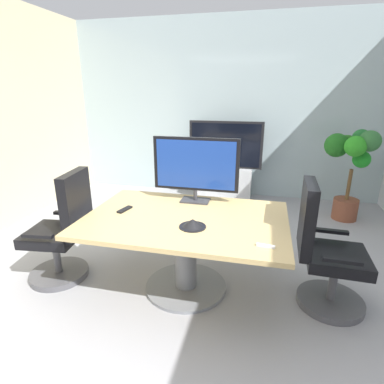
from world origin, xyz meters
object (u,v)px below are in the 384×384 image
(tv_monitor, at_px, (196,166))
(conference_phone, at_px, (193,224))
(wall_display_unit, at_px, (225,173))
(potted_plant, at_px, (351,161))
(remote_control, at_px, (125,209))
(office_chair_right, at_px, (324,257))
(office_chair_left, at_px, (63,236))
(conference_table, at_px, (186,237))

(tv_monitor, xyz_separation_m, conference_phone, (0.11, -0.61, -0.33))
(wall_display_unit, xyz_separation_m, potted_plant, (1.78, -0.52, 0.42))
(tv_monitor, bearing_deg, remote_control, -145.46)
(tv_monitor, xyz_separation_m, potted_plant, (1.79, 1.68, -0.22))
(potted_plant, relative_size, conference_phone, 5.90)
(potted_plant, distance_m, conference_phone, 2.84)
(conference_phone, bearing_deg, office_chair_right, 13.06)
(conference_phone, bearing_deg, office_chair_left, 176.14)
(wall_display_unit, distance_m, potted_plant, 1.90)
(conference_table, distance_m, wall_display_unit, 2.61)
(wall_display_unit, bearing_deg, conference_table, -90.16)
(conference_table, bearing_deg, potted_plant, 49.55)
(conference_table, relative_size, tv_monitor, 2.09)
(potted_plant, distance_m, remote_control, 3.16)
(office_chair_left, relative_size, tv_monitor, 1.30)
(potted_plant, bearing_deg, conference_phone, -126.28)
(conference_phone, bearing_deg, potted_plant, 53.72)
(tv_monitor, relative_size, wall_display_unit, 0.64)
(conference_table, height_order, office_chair_left, office_chair_left)
(conference_table, height_order, wall_display_unit, wall_display_unit)
(conference_table, xyz_separation_m, remote_control, (-0.59, 0.02, 0.20))
(office_chair_left, relative_size, office_chair_right, 1.00)
(wall_display_unit, bearing_deg, potted_plant, -16.16)
(office_chair_left, xyz_separation_m, office_chair_right, (2.38, 0.16, 0.00))
(conference_table, xyz_separation_m, office_chair_right, (1.19, 0.06, -0.08))
(office_chair_left, bearing_deg, remote_control, 94.77)
(wall_display_unit, bearing_deg, conference_phone, -87.91)
(office_chair_right, distance_m, potted_plant, 2.16)
(tv_monitor, xyz_separation_m, wall_display_unit, (0.01, 2.19, -0.64))
(office_chair_right, bearing_deg, office_chair_left, 95.95)
(tv_monitor, height_order, wall_display_unit, tv_monitor)
(conference_table, height_order, potted_plant, potted_plant)
(potted_plant, xyz_separation_m, remote_control, (-2.37, -2.08, -0.13))
(tv_monitor, height_order, conference_phone, tv_monitor)
(office_chair_right, xyz_separation_m, tv_monitor, (-1.19, 0.36, 0.63))
(office_chair_left, xyz_separation_m, tv_monitor, (1.19, 0.52, 0.63))
(wall_display_unit, relative_size, conference_phone, 5.95)
(office_chair_left, distance_m, remote_control, 0.68)
(remote_control, bearing_deg, conference_table, 11.50)
(office_chair_right, distance_m, wall_display_unit, 2.81)
(office_chair_left, bearing_deg, office_chair_right, 87.20)
(office_chair_left, xyz_separation_m, remote_control, (0.60, 0.12, 0.28))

